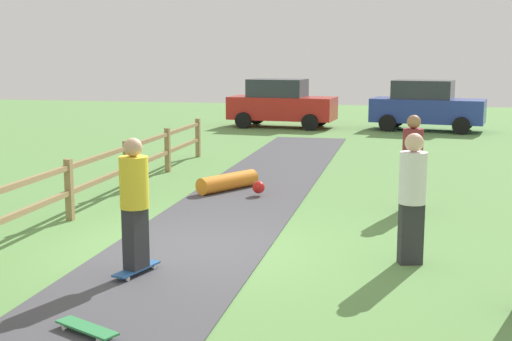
{
  "coord_description": "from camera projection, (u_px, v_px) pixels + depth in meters",
  "views": [
    {
      "loc": [
        3.12,
        -9.52,
        2.92
      ],
      "look_at": [
        0.75,
        1.39,
        1.0
      ],
      "focal_mm": 47.81,
      "sensor_mm": 36.0,
      "label": 1
    }
  ],
  "objects": [
    {
      "name": "bystander_maroon",
      "position": [
        412.0,
        158.0,
        12.7
      ],
      "size": [
        0.53,
        0.53,
        1.8
      ],
      "color": "#2D2D33",
      "rests_on": "ground_plane"
    },
    {
      "name": "ground_plane",
      "position": [
        188.0,
        249.0,
        10.31
      ],
      "size": [
        60.0,
        60.0,
        0.0
      ],
      "primitive_type": "plane",
      "color": "#60934C"
    },
    {
      "name": "bystander_white",
      "position": [
        412.0,
        192.0,
        9.43
      ],
      "size": [
        0.48,
        0.48,
        1.85
      ],
      "color": "#2D2D33",
      "rests_on": "ground_plane"
    },
    {
      "name": "skater_riding",
      "position": [
        134.0,
        199.0,
        8.91
      ],
      "size": [
        0.47,
        0.82,
        1.83
      ],
      "color": "#265999",
      "rests_on": "asphalt_path"
    },
    {
      "name": "wooden_fence",
      "position": [
        30.0,
        198.0,
        10.74
      ],
      "size": [
        0.12,
        18.12,
        1.1
      ],
      "color": "#997A51",
      "rests_on": "ground_plane"
    },
    {
      "name": "skater_fallen",
      "position": [
        230.0,
        182.0,
        14.59
      ],
      "size": [
        1.45,
        1.52,
        0.36
      ],
      "color": "orange",
      "rests_on": "asphalt_path"
    },
    {
      "name": "parked_car_red",
      "position": [
        281.0,
        103.0,
        27.24
      ],
      "size": [
        4.34,
        2.31,
        1.92
      ],
      "color": "red",
      "rests_on": "ground_plane"
    },
    {
      "name": "parked_car_blue",
      "position": [
        426.0,
        106.0,
        26.07
      ],
      "size": [
        4.43,
        2.54,
        1.92
      ],
      "color": "#283D99",
      "rests_on": "ground_plane"
    },
    {
      "name": "skateboard_loose",
      "position": [
        87.0,
        328.0,
        7.12
      ],
      "size": [
        0.81,
        0.52,
        0.08
      ],
      "color": "#338C4C",
      "rests_on": "asphalt_path"
    },
    {
      "name": "asphalt_path",
      "position": [
        188.0,
        248.0,
        10.31
      ],
      "size": [
        2.4,
        28.0,
        0.02
      ],
      "primitive_type": "cube",
      "color": "#47474C",
      "rests_on": "ground_plane"
    }
  ]
}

